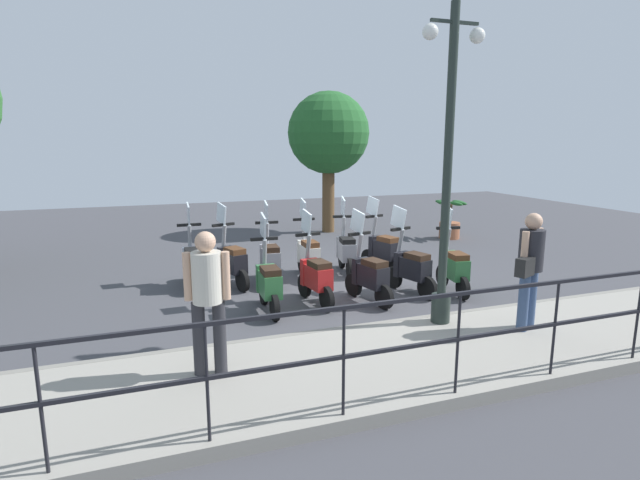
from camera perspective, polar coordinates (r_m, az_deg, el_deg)
name	(u,v)px	position (r m, az deg, el deg)	size (l,w,h in m)	color
ground_plane	(349,288)	(9.24, 3.35, -5.50)	(28.00, 28.00, 0.00)	#424247
promenade_walkway	(447,351)	(6.61, 14.35, -12.17)	(2.20, 20.00, 0.15)	gray
fence_railing	(510,316)	(5.55, 20.85, -8.12)	(0.04, 16.03, 1.07)	black
lamp_post_near	(447,185)	(6.94, 14.28, 6.11)	(0.26, 0.90, 4.36)	#232D28
pedestrian_with_bag	(530,263)	(7.18, 22.87, -2.39)	(0.48, 0.61, 1.59)	#384C70
pedestrian_distant	(208,292)	(5.47, -12.73, -5.86)	(0.39, 0.48, 1.59)	#28282D
tree_distant	(329,134)	(14.66, 0.98, 12.01)	(2.35, 2.35, 4.06)	brown
potted_palm	(450,222)	(14.26, 14.61, 1.95)	(1.06, 0.66, 1.05)	#9E5B3D
scooter_near_0	(453,267)	(9.12, 14.98, -2.95)	(1.23, 0.46, 1.54)	black
scooter_near_1	(411,267)	(8.91, 10.31, -3.08)	(1.20, 0.53, 1.54)	black
scooter_near_2	(369,274)	(8.35, 5.61, -3.93)	(1.22, 0.50, 1.54)	black
scooter_near_3	(315,276)	(8.24, -0.53, -4.09)	(1.23, 0.44, 1.54)	black
scooter_near_4	(269,283)	(7.88, -5.89, -4.86)	(1.23, 0.44, 1.54)	black
scooter_far_0	(383,249)	(10.33, 7.18, -1.01)	(1.20, 0.54, 1.54)	black
scooter_far_1	(346,250)	(10.16, 2.96, -1.14)	(1.22, 0.48, 1.54)	black
scooter_far_2	(308,254)	(9.81, -1.37, -1.58)	(1.23, 0.44, 1.54)	black
scooter_far_3	(270,259)	(9.45, -5.75, -2.13)	(1.23, 0.44, 1.54)	black
scooter_far_4	(231,261)	(9.35, -10.09, -2.40)	(1.20, 0.55, 1.54)	black
scooter_far_5	(192,262)	(9.45, -14.38, -2.44)	(1.23, 0.44, 1.54)	black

